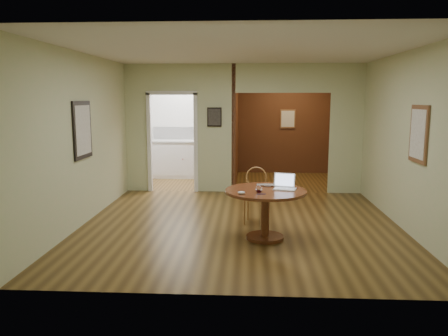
# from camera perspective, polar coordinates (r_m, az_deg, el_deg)

# --- Properties ---
(floor) EXTENTS (5.00, 5.00, 0.00)m
(floor) POSITION_cam_1_polar(r_m,az_deg,el_deg) (6.98, 2.14, -7.47)
(floor) COLOR #442F13
(floor) RESTS_ON ground
(room_shell) EXTENTS (5.20, 7.50, 5.00)m
(room_shell) POSITION_cam_1_polar(r_m,az_deg,el_deg) (9.83, -0.20, 5.00)
(room_shell) COLOR silver
(room_shell) RESTS_ON ground
(dining_table) EXTENTS (1.14, 1.14, 0.71)m
(dining_table) POSITION_cam_1_polar(r_m,az_deg,el_deg) (6.21, 5.44, -4.54)
(dining_table) COLOR brown
(dining_table) RESTS_ON ground
(chair) EXTENTS (0.45, 0.45, 0.90)m
(chair) POSITION_cam_1_polar(r_m,az_deg,el_deg) (7.05, 4.11, -3.13)
(chair) COLOR #A57A3A
(chair) RESTS_ON ground
(open_laptop) EXTENTS (0.35, 0.34, 0.22)m
(open_laptop) POSITION_cam_1_polar(r_m,az_deg,el_deg) (6.28, 7.93, -2.14)
(open_laptop) COLOR white
(open_laptop) RESTS_ON dining_table
(closed_laptop) EXTENTS (0.32, 0.21, 0.02)m
(closed_laptop) POSITION_cam_1_polar(r_m,az_deg,el_deg) (6.41, 5.71, -2.31)
(closed_laptop) COLOR silver
(closed_laptop) RESTS_ON dining_table
(mouse) EXTENTS (0.11, 0.06, 0.04)m
(mouse) POSITION_cam_1_polar(r_m,az_deg,el_deg) (5.87, 2.30, -3.24)
(mouse) COLOR white
(mouse) RESTS_ON dining_table
(wine_glass) EXTENTS (0.09, 0.09, 0.10)m
(wine_glass) POSITION_cam_1_polar(r_m,az_deg,el_deg) (5.98, 4.59, -2.74)
(wine_glass) COLOR white
(wine_glass) RESTS_ON dining_table
(pen) EXTENTS (0.13, 0.02, 0.01)m
(pen) POSITION_cam_1_polar(r_m,az_deg,el_deg) (5.89, 4.87, -3.41)
(pen) COLOR navy
(pen) RESTS_ON dining_table
(kitchen_cabinet) EXTENTS (2.06, 0.60, 0.94)m
(kitchen_cabinet) POSITION_cam_1_polar(r_m,az_deg,el_deg) (11.09, -4.41, 1.21)
(kitchen_cabinet) COLOR white
(kitchen_cabinet) RESTS_ON ground
(grocery_bag) EXTENTS (0.37, 0.35, 0.30)m
(grocery_bag) POSITION_cam_1_polar(r_m,az_deg,el_deg) (10.99, -2.71, 4.40)
(grocery_bag) COLOR beige
(grocery_bag) RESTS_ON kitchen_cabinet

